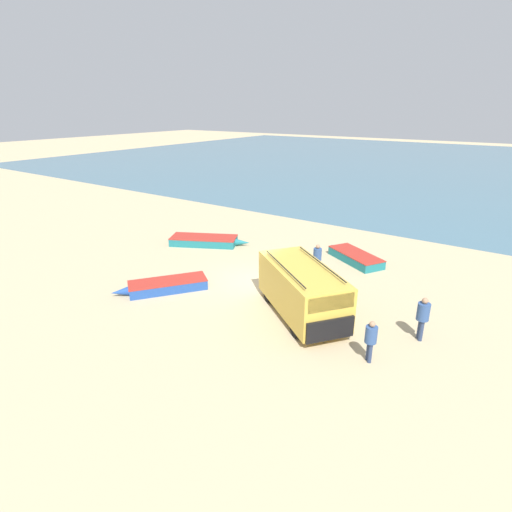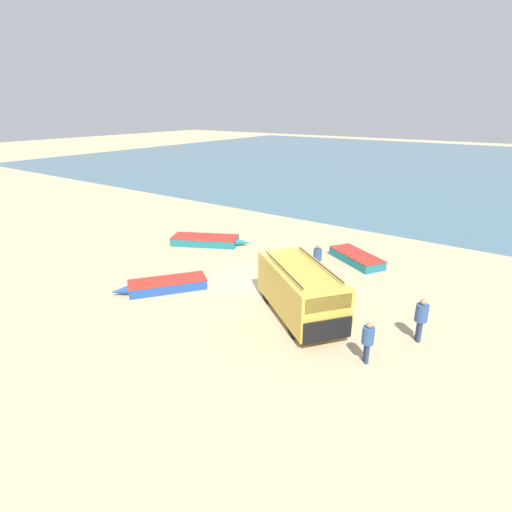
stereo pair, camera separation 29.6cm
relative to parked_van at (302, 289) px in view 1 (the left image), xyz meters
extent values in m
plane|color=tan|center=(-3.50, 1.58, -1.20)|extent=(200.00, 200.00, 0.00)
cube|color=#477084|center=(-3.50, 53.58, -1.20)|extent=(120.00, 80.00, 0.01)
cube|color=gold|center=(-0.02, 0.02, 0.02)|extent=(5.35, 4.79, 1.89)
cube|color=black|center=(2.05, -1.56, -0.50)|extent=(1.27, 1.62, 0.85)
cube|color=#1E232D|center=(1.98, -1.51, 0.58)|extent=(1.18, 1.53, 0.60)
cylinder|color=black|center=(1.80, -0.20, -0.84)|extent=(0.71, 0.62, 0.73)
cylinder|color=black|center=(0.67, -1.69, -0.84)|extent=(0.71, 0.62, 0.73)
cylinder|color=black|center=(-0.71, 1.72, -0.84)|extent=(0.71, 0.62, 0.73)
cylinder|color=black|center=(-1.85, 0.23, -0.84)|extent=(0.71, 0.62, 0.73)
cylinder|color=black|center=(0.48, 0.68, 1.08)|extent=(3.36, 2.57, 0.05)
cylinder|color=black|center=(-0.53, -0.64, 1.08)|extent=(3.36, 2.57, 0.05)
cube|color=#1E757F|center=(-0.41, 7.36, -0.97)|extent=(3.70, 2.98, 0.47)
cone|color=#1E757F|center=(-2.23, 8.44, -0.97)|extent=(0.89, 0.78, 0.45)
cube|color=#B22D23|center=(-0.41, 7.36, -0.80)|extent=(0.83, 1.21, 0.05)
cube|color=#B22D23|center=(-0.41, 7.36, -0.71)|extent=(3.74, 3.01, 0.04)
cube|color=#1E757F|center=(-9.72, 4.69, -0.97)|extent=(4.48, 3.35, 0.48)
cone|color=#1E757F|center=(-7.44, 5.85, -0.97)|extent=(1.03, 0.82, 0.45)
cube|color=#B22D23|center=(-9.72, 4.69, -0.79)|extent=(0.85, 1.42, 0.05)
cube|color=#B22D23|center=(-9.72, 4.69, -0.71)|extent=(4.53, 3.39, 0.04)
cube|color=#234CA3|center=(-6.58, -1.51, -0.97)|extent=(3.23, 3.74, 0.46)
cone|color=#234CA3|center=(-7.91, -3.33, -0.97)|extent=(0.83, 0.92, 0.44)
cube|color=#B22D23|center=(-6.58, -1.51, -0.81)|extent=(1.07, 0.86, 0.05)
cube|color=#B22D23|center=(-6.58, -1.51, -0.72)|extent=(3.26, 3.78, 0.04)
cylinder|color=navy|center=(-1.37, 4.44, -0.80)|extent=(0.15, 0.15, 0.81)
cylinder|color=navy|center=(-1.53, 4.38, -0.80)|extent=(0.15, 0.15, 0.81)
cylinder|color=#335189|center=(-1.45, 4.41, -0.07)|extent=(0.44, 0.44, 0.64)
sphere|color=tan|center=(-1.45, 4.41, 0.36)|extent=(0.22, 0.22, 0.22)
cylinder|color=navy|center=(4.77, 0.78, -0.77)|extent=(0.16, 0.16, 0.86)
cylinder|color=navy|center=(4.68, 0.94, -0.77)|extent=(0.16, 0.16, 0.86)
cylinder|color=#335189|center=(4.73, 0.86, 0.00)|extent=(0.47, 0.47, 0.68)
sphere|color=tan|center=(4.73, 0.86, 0.46)|extent=(0.23, 0.23, 0.23)
cylinder|color=navy|center=(3.54, -1.57, -0.82)|extent=(0.15, 0.15, 0.77)
cylinder|color=navy|center=(3.65, -1.70, -0.82)|extent=(0.15, 0.15, 0.77)
cylinder|color=#335189|center=(3.59, -1.63, -0.12)|extent=(0.42, 0.42, 0.61)
sphere|color=tan|center=(3.59, -1.63, 0.29)|extent=(0.21, 0.21, 0.21)
camera|label=1|loc=(7.07, -13.74, 7.29)|focal=28.00mm
camera|label=2|loc=(7.31, -13.57, 7.29)|focal=28.00mm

